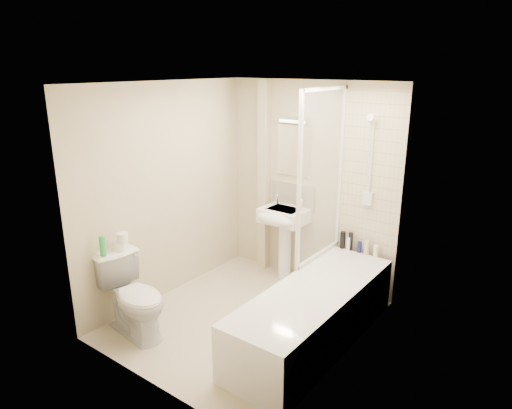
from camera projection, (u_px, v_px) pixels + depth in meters
The scene contains 25 objects.
floor at pixel (245, 320), 4.77m from camera, with size 2.50×2.50×0.00m, color beige.
wall_back at pixel (310, 185), 5.38m from camera, with size 2.20×0.02×2.40m, color beige.
wall_left at pixel (166, 192), 5.05m from camera, with size 0.02×2.50×2.40m, color beige.
wall_right at pixel (348, 235), 3.79m from camera, with size 0.02×2.50×2.40m, color beige.
ceiling at pixel (243, 83), 4.07m from camera, with size 2.20×2.50×0.02m, color white.
tile_back at pixel (371, 175), 4.87m from camera, with size 0.70×0.01×1.75m, color beige.
tile_right at pixel (354, 206), 3.81m from camera, with size 0.01×2.10×1.75m, color beige.
pipe_boxing at pixel (264, 178), 5.69m from camera, with size 0.12×0.12×2.40m, color beige.
splashback at pixel (293, 195), 5.55m from camera, with size 0.60×0.01×0.30m, color beige.
mirror at pixel (294, 151), 5.38m from camera, with size 0.46×0.01×0.60m, color white.
strip_light at pixel (294, 119), 5.26m from camera, with size 0.42×0.07×0.07m, color silver.
bathtub at pixel (313, 314), 4.34m from camera, with size 0.70×2.10×0.55m.
shower_screen at pixel (322, 176), 4.73m from camera, with size 0.04×0.92×1.80m.
shower_fixture at pixel (370, 165), 4.80m from camera, with size 0.10×0.16×0.99m.
pedestal_sink at pixel (282, 224), 5.46m from camera, with size 0.54×0.49×1.03m.
bottle_black_a at pixel (343, 240), 5.18m from camera, with size 0.06×0.06×0.20m, color black.
bottle_white_a at pixel (349, 243), 5.14m from camera, with size 0.06×0.06×0.15m, color white.
bottle_black_b at pixel (350, 241), 5.12m from camera, with size 0.05×0.05×0.21m, color black.
bottle_blue at pixel (360, 247), 5.07m from camera, with size 0.05×0.05×0.12m, color navy.
bottle_cream at pixel (367, 247), 5.02m from camera, with size 0.06×0.06×0.16m, color beige.
bottle_white_b at pixel (376, 251), 4.96m from camera, with size 0.05×0.05×0.13m, color white.
toilet at pixel (134, 296), 4.43m from camera, with size 0.84×0.55×0.80m, color white.
toilet_roll_lower at pixel (118, 246), 4.50m from camera, with size 0.12×0.12×0.09m, color white.
toilet_roll_upper at pixel (122, 237), 4.47m from camera, with size 0.11×0.11×0.09m, color white.
green_bottle at pixel (102, 246), 4.36m from camera, with size 0.06×0.06×0.20m, color green.
Camera 1 is at (2.61, -3.30, 2.56)m, focal length 32.00 mm.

